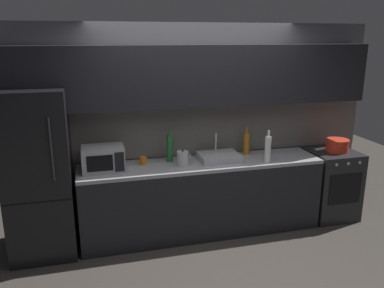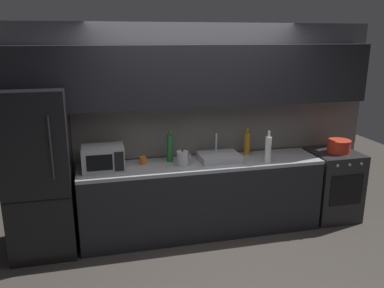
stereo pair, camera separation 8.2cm
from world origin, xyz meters
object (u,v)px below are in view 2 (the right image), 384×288
at_px(kettle, 183,158).
at_px(refrigerator, 39,173).
at_px(cooking_pot, 339,146).
at_px(wine_bottle_white, 268,149).
at_px(wine_bottle_amber, 247,143).
at_px(microwave, 103,158).
at_px(wine_bottle_green, 170,148).
at_px(oven_range, 332,185).
at_px(mug_orange, 143,160).

bearing_deg(kettle, refrigerator, 178.27).
bearing_deg(kettle, cooking_pot, 1.31).
distance_m(refrigerator, cooking_pot, 3.64).
distance_m(wine_bottle_white, cooking_pot, 1.09).
bearing_deg(wine_bottle_amber, cooking_pot, -8.36).
xyz_separation_m(microwave, cooking_pot, (2.96, -0.02, -0.05)).
bearing_deg(wine_bottle_green, oven_range, -3.47).
distance_m(kettle, wine_bottle_white, 1.01).
relative_size(microwave, wine_bottle_green, 1.18).
xyz_separation_m(wine_bottle_white, mug_orange, (-1.44, 0.28, -0.12)).
xyz_separation_m(kettle, wine_bottle_green, (-0.12, 0.18, 0.08)).
distance_m(microwave, wine_bottle_amber, 1.78).
height_order(oven_range, microwave, microwave).
bearing_deg(oven_range, wine_bottle_green, 176.53).
xyz_separation_m(microwave, wine_bottle_white, (1.89, -0.20, 0.03)).
height_order(microwave, wine_bottle_green, wine_bottle_green).
bearing_deg(refrigerator, mug_orange, 5.06).
xyz_separation_m(microwave, wine_bottle_amber, (1.77, 0.16, 0.01)).
bearing_deg(mug_orange, cooking_pot, -2.29).
relative_size(mug_orange, cooking_pot, 0.31).
relative_size(kettle, wine_bottle_green, 0.49).
distance_m(microwave, wine_bottle_green, 0.78).
bearing_deg(kettle, wine_bottle_white, -7.63).
bearing_deg(microwave, wine_bottle_white, -6.02).
relative_size(oven_range, kettle, 4.67).
bearing_deg(mug_orange, wine_bottle_white, -11.06).
bearing_deg(mug_orange, wine_bottle_green, 5.03).
height_order(kettle, mug_orange, kettle).
distance_m(refrigerator, mug_orange, 1.14).
bearing_deg(mug_orange, kettle, -18.54).
distance_m(microwave, mug_orange, 0.47).
bearing_deg(wine_bottle_green, microwave, -171.90).
xyz_separation_m(oven_range, cooking_pot, (0.04, 0.00, 0.53)).
bearing_deg(wine_bottle_white, wine_bottle_green, 164.47).
xyz_separation_m(refrigerator, oven_range, (3.60, -0.00, -0.47)).
xyz_separation_m(refrigerator, wine_bottle_amber, (2.45, 0.18, 0.13)).
bearing_deg(oven_range, wine_bottle_white, -170.08).
bearing_deg(cooking_pot, wine_bottle_white, -170.37).
bearing_deg(wine_bottle_white, wine_bottle_amber, 109.02).
xyz_separation_m(wine_bottle_amber, mug_orange, (-1.32, -0.08, -0.10)).
xyz_separation_m(wine_bottle_white, wine_bottle_amber, (-0.12, 0.36, -0.02)).
bearing_deg(microwave, cooking_pot, -0.35).
bearing_deg(refrigerator, wine_bottle_white, -4.03).
distance_m(wine_bottle_white, wine_bottle_green, 1.16).
bearing_deg(wine_bottle_white, microwave, 173.98).
xyz_separation_m(wine_bottle_amber, wine_bottle_green, (-0.99, -0.05, 0.02)).
height_order(refrigerator, cooking_pot, refrigerator).
bearing_deg(oven_range, kettle, -178.70).
relative_size(oven_range, wine_bottle_amber, 2.55).
bearing_deg(mug_orange, refrigerator, -174.94).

